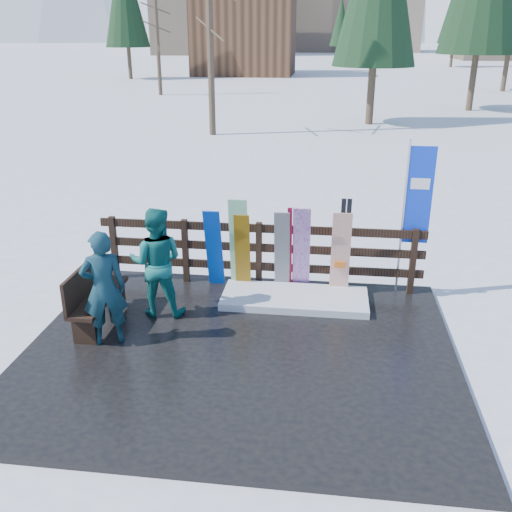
# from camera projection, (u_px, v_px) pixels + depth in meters

# --- Properties ---
(ground) EXTENTS (700.00, 700.00, 0.00)m
(ground) POSITION_uv_depth(u_px,v_px,m) (240.00, 354.00, 8.06)
(ground) COLOR white
(ground) RESTS_ON ground
(deck) EXTENTS (6.00, 5.00, 0.08)m
(deck) POSITION_uv_depth(u_px,v_px,m) (240.00, 351.00, 8.04)
(deck) COLOR black
(deck) RESTS_ON ground
(fence) EXTENTS (5.60, 0.10, 1.15)m
(fence) POSITION_uv_depth(u_px,v_px,m) (259.00, 250.00, 9.82)
(fence) COLOR black
(fence) RESTS_ON deck
(snow_patch) EXTENTS (2.39, 1.00, 0.12)m
(snow_patch) POSITION_uv_depth(u_px,v_px,m) (295.00, 298.00, 9.40)
(snow_patch) COLOR white
(snow_patch) RESTS_ON deck
(bench) EXTENTS (0.41, 1.50, 0.97)m
(bench) POSITION_uv_depth(u_px,v_px,m) (94.00, 293.00, 8.54)
(bench) COLOR black
(bench) RESTS_ON deck
(snowboard_0) EXTENTS (0.28, 0.40, 1.45)m
(snowboard_0) POSITION_uv_depth(u_px,v_px,m) (214.00, 249.00, 9.68)
(snowboard_0) COLOR #0741C5
(snowboard_0) RESTS_ON deck
(snowboard_1) EXTENTS (0.31, 0.26, 1.64)m
(snowboard_1) POSITION_uv_depth(u_px,v_px,m) (239.00, 245.00, 9.59)
(snowboard_1) COLOR white
(snowboard_1) RESTS_ON deck
(snowboard_2) EXTENTS (0.26, 0.22, 1.38)m
(snowboard_2) POSITION_uv_depth(u_px,v_px,m) (242.00, 252.00, 9.63)
(snowboard_2) COLOR orange
(snowboard_2) RESTS_ON deck
(snowboard_3) EXTENTS (0.28, 0.47, 1.57)m
(snowboard_3) POSITION_uv_depth(u_px,v_px,m) (302.00, 250.00, 9.48)
(snowboard_3) COLOR white
(snowboard_3) RESTS_ON deck
(snowboard_4) EXTENTS (0.25, 0.33, 1.46)m
(snowboard_4) POSITION_uv_depth(u_px,v_px,m) (282.00, 252.00, 9.54)
(snowboard_4) COLOR black
(snowboard_4) RESTS_ON deck
(snowboard_5) EXTENTS (0.32, 0.20, 1.47)m
(snowboard_5) POSITION_uv_depth(u_px,v_px,m) (340.00, 254.00, 9.42)
(snowboard_5) COLOR white
(snowboard_5) RESTS_ON deck
(ski_pair_a) EXTENTS (0.17, 0.31, 1.52)m
(ski_pair_a) POSITION_uv_depth(u_px,v_px,m) (292.00, 249.00, 9.57)
(ski_pair_a) COLOR #A21435
(ski_pair_a) RESTS_ON deck
(ski_pair_b) EXTENTS (0.17, 0.33, 1.71)m
(ski_pair_b) POSITION_uv_depth(u_px,v_px,m) (344.00, 246.00, 9.44)
(ski_pair_b) COLOR black
(ski_pair_b) RESTS_ON deck
(rental_flag) EXTENTS (0.45, 0.04, 2.60)m
(rental_flag) POSITION_uv_depth(u_px,v_px,m) (415.00, 201.00, 9.21)
(rental_flag) COLOR silver
(rental_flag) RESTS_ON deck
(person_front) EXTENTS (0.73, 0.62, 1.69)m
(person_front) POSITION_uv_depth(u_px,v_px,m) (104.00, 289.00, 7.90)
(person_front) COLOR #184D4B
(person_front) RESTS_ON deck
(person_back) EXTENTS (0.89, 0.72, 1.73)m
(person_back) POSITION_uv_depth(u_px,v_px,m) (157.00, 262.00, 8.74)
(person_back) COLOR #146763
(person_back) RESTS_ON deck
(resort_buildings) EXTENTS (73.00, 87.60, 22.60)m
(resort_buildings) POSITION_uv_depth(u_px,v_px,m) (335.00, 1.00, 110.79)
(resort_buildings) COLOR tan
(resort_buildings) RESTS_ON ground
(trees) EXTENTS (42.20, 68.70, 12.81)m
(trees) POSITION_uv_depth(u_px,v_px,m) (359.00, 11.00, 49.55)
(trees) COLOR #382B1E
(trees) RESTS_ON ground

